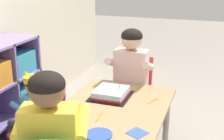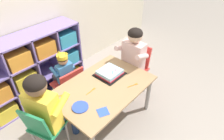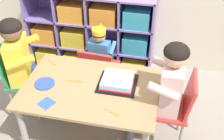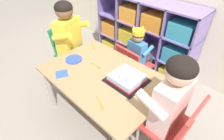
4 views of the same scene
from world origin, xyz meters
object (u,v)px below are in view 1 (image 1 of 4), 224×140
Objects in this scene: paper_plate_stack at (99,135)px; fork_scattered_mid_table at (100,116)px; activity_table at (112,118)px; birthday_cake_on_tray at (111,93)px; fork_beside_plate_stack at (50,132)px; adult_helper_seated at (53,136)px; guest_at_table_side at (129,73)px; classroom_chair_blue at (43,126)px; child_with_crown at (31,108)px; fork_near_child_seat at (153,101)px; classroom_chair_guest_side at (133,88)px.

fork_scattered_mid_table is at bearing 20.07° from paper_plate_stack.
activity_table is 0.17m from fork_scattered_mid_table.
fork_beside_plate_stack is (-0.67, 0.18, -0.03)m from birthday_cake_on_tray.
guest_at_table_side is (1.24, -0.09, -0.01)m from adult_helper_seated.
fork_beside_plate_stack reaches higher than activity_table.
child_with_crown reaches higher than classroom_chair_blue.
birthday_cake_on_tray is 2.71× the size of fork_beside_plate_stack.
fork_near_child_seat is at bearing 115.79° from classroom_chair_blue.
fork_scattered_mid_table is at bearing 87.47° from child_with_crown.
guest_at_table_side is at bearing -157.72° from fork_beside_plate_stack.
fork_near_child_seat is at bearing -131.67° from adult_helper_seated.
adult_helper_seated is 3.27× the size of birthday_cake_on_tray.
fork_beside_plate_stack is at bearing 50.38° from child_with_crown.
adult_helper_seated reaches higher than child_with_crown.
birthday_cake_on_tray is 0.35m from fork_near_child_seat.
fork_near_child_seat is (0.24, -0.26, 0.08)m from activity_table.
classroom_chair_guest_side is 2.30× the size of birthday_cake_on_tray.
child_with_crown reaches higher than activity_table.
paper_plate_stack is at bearing 17.28° from fork_scattered_mid_table.
classroom_chair_blue is at bearing 62.67° from paper_plate_stack.
classroom_chair_guest_side reaches higher than fork_beside_plate_stack.
classroom_chair_guest_side is at bearing -5.00° from birthday_cake_on_tray.
fork_beside_plate_stack is (-0.38, -0.39, 0.06)m from child_with_crown.
guest_at_table_side is (0.67, -0.62, 0.15)m from child_with_crown.
birthday_cake_on_tray is (-0.38, 0.04, -0.06)m from guest_at_table_side.
birthday_cake_on_tray is at bearing -94.46° from classroom_chair_guest_side.
fork_scattered_mid_table is at bearing 163.84° from activity_table.
fork_near_child_seat is (0.32, -0.92, 0.06)m from child_with_crown.
paper_plate_stack is (0.25, -0.18, -0.09)m from adult_helper_seated.
fork_scattered_mid_table is at bearing -89.45° from guest_at_table_side.
classroom_chair_guest_side reaches higher than paper_plate_stack.
guest_at_table_side is at bearing -6.42° from birthday_cake_on_tray.
classroom_chair_blue is 4.47× the size of fork_near_child_seat.
paper_plate_stack is (-0.39, -0.05, 0.08)m from activity_table.
paper_plate_stack is 1.42× the size of fork_beside_plate_stack.
guest_at_table_side is at bearing 147.02° from classroom_chair_blue.
birthday_cake_on_tray reaches higher than fork_near_child_seat.
fork_beside_plate_stack is (-0.06, 0.31, -0.00)m from paper_plate_stack.
paper_plate_stack is at bearing 134.94° from fork_beside_plate_stack.
classroom_chair_blue is 0.90m from guest_at_table_side.
child_with_crown is (-0.08, 0.66, 0.01)m from activity_table.
adult_helper_seated is at bearing 168.43° from activity_table.
classroom_chair_guest_side is 0.52m from birthday_cake_on_tray.
birthday_cake_on_tray is at bearing 12.37° from paper_plate_stack.
classroom_chair_guest_side is 4.40× the size of paper_plate_stack.
fork_scattered_mid_table and fork_near_child_seat have the same top height.
child_with_crown is 0.78m from paper_plate_stack.
birthday_cake_on_tray is at bearing 120.87° from child_with_crown.
classroom_chair_guest_side is at bearing -126.01° from fork_near_child_seat.
birthday_cake_on_tray is at bearing -110.92° from adult_helper_seated.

